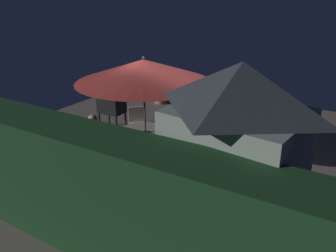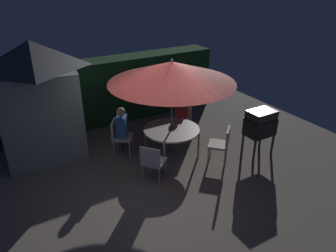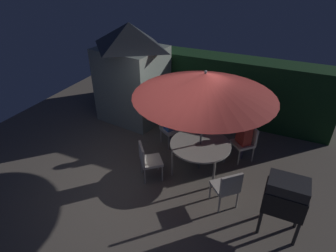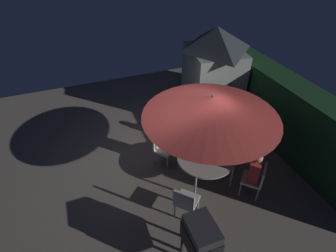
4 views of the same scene
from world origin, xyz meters
TOP-DOWN VIEW (x-y plane):
  - ground_plane at (0.00, 0.00)m, footprint 11.00×11.00m
  - hedge_backdrop at (0.00, 3.50)m, footprint 7.37×0.83m
  - garden_shed at (-1.93, 2.33)m, footprint 2.08×1.85m
  - patio_table at (0.79, 0.72)m, footprint 1.40×1.40m
  - patio_umbrella at (0.79, 0.72)m, footprint 2.99×2.99m
  - bbq_grill at (2.70, -0.38)m, footprint 0.70×0.50m
  - chair_near_shed at (1.68, 1.59)m, footprint 0.65×0.65m
  - chair_far_side at (-0.32, 1.45)m, footprint 0.64×0.64m
  - chair_toward_hedge at (-0.16, -0.07)m, footprint 0.65×0.65m
  - chair_toward_house at (1.67, -0.20)m, footprint 0.65×0.65m
  - person_in_red at (1.62, 1.53)m, footprint 0.41×0.41m
  - person_in_blue at (-0.25, 1.40)m, footprint 0.39×0.42m

SIDE VIEW (x-z plane):
  - ground_plane at x=0.00m, z-range 0.00..0.00m
  - chair_near_shed at x=1.68m, z-range 0.07..0.97m
  - chair_far_side at x=-0.32m, z-range 0.07..0.97m
  - chair_toward_hedge at x=-0.16m, z-range 0.07..0.97m
  - chair_toward_house at x=1.67m, z-range 0.07..0.97m
  - patio_table at x=0.79m, z-range 0.31..1.03m
  - person_in_red at x=1.62m, z-range 0.15..1.41m
  - person_in_blue at x=-0.25m, z-range 0.15..1.41m
  - bbq_grill at x=2.70m, z-range 0.25..1.45m
  - hedge_backdrop at x=0.00m, z-range 0.00..1.93m
  - garden_shed at x=-1.93m, z-range 0.03..2.92m
  - patio_umbrella at x=0.79m, z-range 0.93..3.41m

